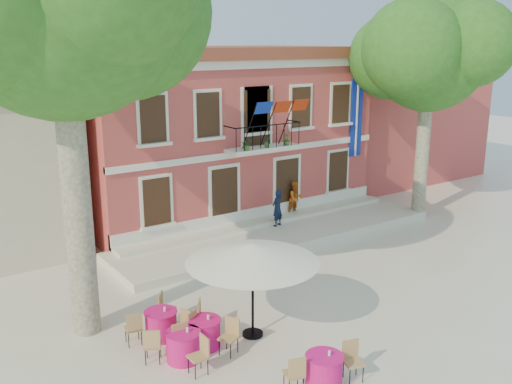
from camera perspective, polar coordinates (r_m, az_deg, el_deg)
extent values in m
plane|color=beige|center=(18.94, 5.55, -9.33)|extent=(90.00, 90.00, 0.00)
cube|color=#AE3E40|center=(26.97, -4.83, 5.76)|extent=(13.00, 8.00, 7.00)
cube|color=brown|center=(26.64, -5.01, 13.75)|extent=(13.50, 8.50, 0.50)
cube|color=silver|center=(23.32, -0.01, 12.68)|extent=(13.30, 0.35, 0.35)
cube|color=silver|center=(23.28, 0.69, 4.37)|extent=(3.20, 0.90, 0.15)
cube|color=black|center=(22.80, 1.29, 6.69)|extent=(3.20, 0.04, 0.04)
cube|color=#0E249A|center=(27.03, 10.00, 7.33)|extent=(0.70, 0.05, 3.60)
cube|color=#0D2898|center=(21.90, -0.08, 8.34)|extent=(0.76, 0.27, 0.47)
cube|color=#B5290C|center=(22.42, 1.83, 8.48)|extent=(0.76, 0.29, 0.47)
cube|color=#B5290C|center=(22.97, 3.65, 8.61)|extent=(0.76, 0.27, 0.47)
imported|color=#26591E|center=(22.42, -0.95, 4.78)|extent=(0.43, 0.37, 0.48)
imported|color=#26591E|center=(22.98, 1.13, 5.03)|extent=(0.26, 0.21, 0.48)
imported|color=#26591E|center=(23.58, 3.11, 5.26)|extent=(0.27, 0.27, 0.48)
cube|color=#AE3E40|center=(35.25, 11.57, 6.83)|extent=(9.00, 9.00, 6.00)
cube|color=brown|center=(34.96, 11.84, 12.03)|extent=(9.40, 9.40, 0.40)
cube|color=silver|center=(23.24, 2.32, -4.21)|extent=(14.00, 3.40, 0.30)
cylinder|color=#A59E84|center=(15.49, -17.50, -0.72)|extent=(0.74, 0.74, 7.52)
cylinder|color=#A59E84|center=(26.32, 16.30, 4.10)|extent=(0.60, 0.60, 6.19)
sphere|color=#2C541A|center=(25.92, 16.98, 13.15)|extent=(4.95, 4.95, 4.95)
cylinder|color=black|center=(15.95, -0.33, -13.99)|extent=(0.56, 0.56, 0.08)
cylinder|color=black|center=(15.44, -0.33, -10.32)|extent=(0.07, 0.07, 2.33)
cone|color=silver|center=(14.96, -0.34, -6.11)|extent=(3.55, 3.55, 0.51)
imported|color=black|center=(23.54, 2.15, -1.60)|extent=(0.65, 0.53, 1.54)
imported|color=#C25A16|center=(25.05, 3.98, -0.64)|extent=(0.74, 0.58, 1.52)
cylinder|color=#E01575|center=(15.88, -9.47, -12.98)|extent=(0.84, 0.84, 0.75)
cylinder|color=#E01575|center=(15.70, -9.53, -11.73)|extent=(0.90, 0.90, 0.02)
cube|color=#A88654|center=(15.68, -12.19, -13.09)|extent=(0.49, 0.49, 0.95)
cube|color=#A88654|center=(15.37, -7.42, -13.47)|extent=(0.54, 0.54, 0.95)
cube|color=#A88654|center=(16.48, -8.84, -11.47)|extent=(0.59, 0.59, 0.95)
cylinder|color=#E01575|center=(13.85, 6.82, -17.36)|extent=(0.84, 0.84, 0.75)
cylinder|color=#E01575|center=(13.65, 6.87, -15.99)|extent=(0.90, 0.90, 0.02)
cube|color=#A88654|center=(14.08, 9.73, -16.40)|extent=(0.53, 0.53, 0.95)
cube|color=#A88654|center=(13.54, 3.79, -17.60)|extent=(0.53, 0.53, 0.95)
cylinder|color=#E01575|center=(14.80, -7.28, -15.08)|extent=(0.84, 0.84, 0.75)
cylinder|color=#E01575|center=(14.62, -7.33, -13.78)|extent=(0.90, 0.90, 0.02)
cube|color=#A88654|center=(14.81, -10.29, -14.75)|extent=(0.57, 0.57, 0.95)
cube|color=#A88654|center=(14.18, -5.84, -16.03)|extent=(0.42, 0.42, 0.95)
cube|color=#A88654|center=(15.31, -5.74, -13.53)|extent=(0.57, 0.57, 0.95)
cylinder|color=#E01575|center=(15.33, -5.20, -13.90)|extent=(0.84, 0.84, 0.75)
cylinder|color=#E01575|center=(15.15, -5.24, -12.62)|extent=(0.90, 0.90, 0.02)
cube|color=#A88654|center=(15.03, -7.89, -14.18)|extent=(0.45, 0.45, 0.95)
cube|color=#A88654|center=(14.91, -2.78, -14.30)|extent=(0.56, 0.56, 0.95)
cube|color=#A88654|center=(15.94, -4.97, -12.29)|extent=(0.58, 0.58, 0.95)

